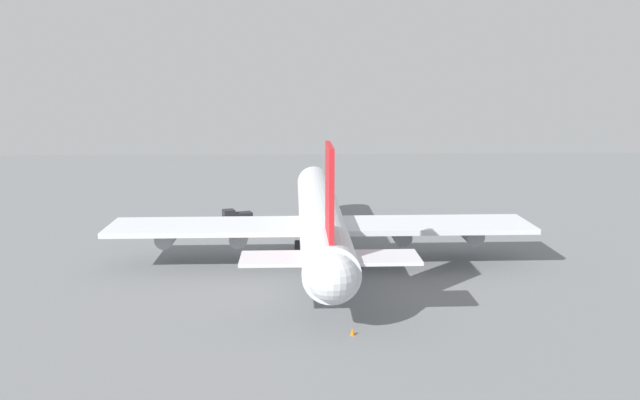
% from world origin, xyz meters
% --- Properties ---
extents(ground_plane, '(247.72, 247.72, 0.00)m').
position_xyz_m(ground_plane, '(0.00, 0.00, 0.00)').
color(ground_plane, slate).
extents(cargo_airplane, '(61.93, 56.85, 18.52)m').
position_xyz_m(cargo_airplane, '(-0.37, 0.00, 6.10)').
color(cargo_airplane, silver).
rests_on(cargo_airplane, ground_plane).
extents(cargo_loader, '(3.74, 5.50, 2.04)m').
position_xyz_m(cargo_loader, '(24.90, 14.01, 1.02)').
color(cargo_loader, '#232328').
rests_on(cargo_loader, ground_plane).
extents(safety_cone_nose, '(0.44, 0.44, 0.62)m').
position_xyz_m(safety_cone_nose, '(27.87, -1.45, 0.31)').
color(safety_cone_nose, orange).
rests_on(safety_cone_nose, ground_plane).
extents(safety_cone_tail, '(0.50, 0.50, 0.71)m').
position_xyz_m(safety_cone_tail, '(-27.87, -2.10, 0.36)').
color(safety_cone_tail, orange).
rests_on(safety_cone_tail, ground_plane).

